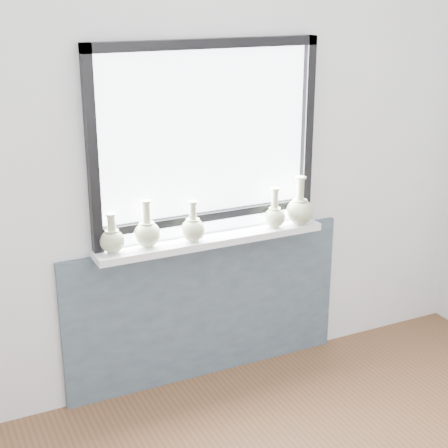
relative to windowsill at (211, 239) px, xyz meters
name	(u,v)px	position (x,y,z in m)	size (l,w,h in m)	color
back_wall	(203,161)	(0.00, 0.10, 0.42)	(3.60, 0.02, 2.60)	silver
apron_panel	(207,308)	(0.00, 0.07, -0.45)	(1.70, 0.03, 0.86)	#4C5E6A
windowsill	(211,239)	(0.00, 0.00, 0.00)	(1.32, 0.18, 0.04)	white
window	(206,137)	(0.00, 0.06, 0.56)	(1.30, 0.06, 1.05)	black
vase_a	(112,239)	(-0.56, 0.00, 0.09)	(0.13, 0.13, 0.21)	#B6C195
vase_b	(147,232)	(-0.37, 0.01, 0.10)	(0.15, 0.15, 0.25)	#B6C195
vase_c	(193,228)	(-0.12, -0.02, 0.09)	(0.13, 0.13, 0.22)	#B6C195
vase_d	(274,215)	(0.39, -0.02, 0.09)	(0.12, 0.12, 0.23)	#B6C195
vase_e	(300,209)	(0.55, -0.03, 0.10)	(0.16, 0.16, 0.28)	#B6C195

